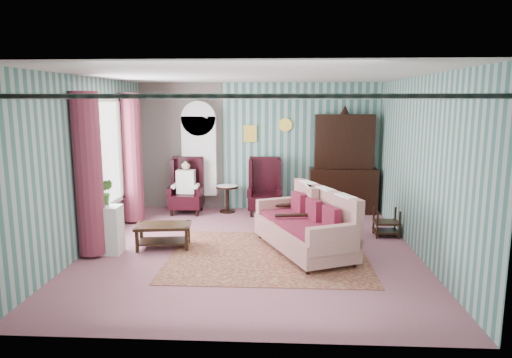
# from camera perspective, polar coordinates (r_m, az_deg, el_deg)

# --- Properties ---
(floor) EXTENTS (6.00, 6.00, 0.00)m
(floor) POSITION_cam_1_polar(r_m,az_deg,el_deg) (7.85, -0.65, -8.80)
(floor) COLOR #895059
(floor) RESTS_ON ground
(room_shell) EXTENTS (5.53, 6.02, 2.91)m
(room_shell) POSITION_cam_1_polar(r_m,az_deg,el_deg) (7.69, -5.22, 6.05)
(room_shell) COLOR #396861
(room_shell) RESTS_ON ground
(bookcase) EXTENTS (0.80, 0.28, 2.24)m
(bookcase) POSITION_cam_1_polar(r_m,az_deg,el_deg) (10.52, -7.04, 2.19)
(bookcase) COLOR white
(bookcase) RESTS_ON floor
(dresser_hutch) EXTENTS (1.50, 0.56, 2.36)m
(dresser_hutch) POSITION_cam_1_polar(r_m,az_deg,el_deg) (10.33, 10.90, 2.28)
(dresser_hutch) COLOR black
(dresser_hutch) RESTS_ON floor
(wingback_left) EXTENTS (0.76, 0.80, 1.25)m
(wingback_left) POSITION_cam_1_polar(r_m,az_deg,el_deg) (10.26, -8.73, -0.84)
(wingback_left) COLOR black
(wingback_left) RESTS_ON floor
(wingback_right) EXTENTS (0.76, 0.80, 1.25)m
(wingback_right) POSITION_cam_1_polar(r_m,az_deg,el_deg) (10.06, 1.08, -0.95)
(wingback_right) COLOR black
(wingback_right) RESTS_ON floor
(seated_woman) EXTENTS (0.44, 0.40, 1.18)m
(seated_woman) POSITION_cam_1_polar(r_m,az_deg,el_deg) (10.27, -8.73, -1.03)
(seated_woman) COLOR white
(seated_woman) RESTS_ON floor
(round_side_table) EXTENTS (0.50, 0.50, 0.60)m
(round_side_table) POSITION_cam_1_polar(r_m,az_deg,el_deg) (10.33, -3.62, -2.52)
(round_side_table) COLOR black
(round_side_table) RESTS_ON floor
(nest_table) EXTENTS (0.45, 0.38, 0.54)m
(nest_table) POSITION_cam_1_polar(r_m,az_deg,el_deg) (8.85, 15.98, -5.21)
(nest_table) COLOR black
(nest_table) RESTS_ON floor
(plant_stand) EXTENTS (0.55, 0.35, 0.80)m
(plant_stand) POSITION_cam_1_polar(r_m,az_deg,el_deg) (7.97, -18.40, -6.03)
(plant_stand) COLOR white
(plant_stand) RESTS_ON floor
(rug) EXTENTS (3.20, 2.60, 0.01)m
(rug) POSITION_cam_1_polar(r_m,az_deg,el_deg) (7.55, 1.50, -9.53)
(rug) COLOR #4D2119
(rug) RESTS_ON floor
(sofa) EXTENTS (1.87, 2.40, 0.92)m
(sofa) POSITION_cam_1_polar(r_m,az_deg,el_deg) (7.65, 5.95, -5.77)
(sofa) COLOR beige
(sofa) RESTS_ON floor
(floral_armchair) EXTENTS (0.98, 0.98, 1.01)m
(floral_armchair) POSITION_cam_1_polar(r_m,az_deg,el_deg) (8.12, 4.49, -4.49)
(floral_armchair) COLOR beige
(floral_armchair) RESTS_ON floor
(coffee_table) EXTENTS (0.99, 0.66, 0.41)m
(coffee_table) POSITION_cam_1_polar(r_m,az_deg,el_deg) (8.04, -11.49, -7.01)
(coffee_table) COLOR black
(coffee_table) RESTS_ON floor
(potted_plant_a) EXTENTS (0.43, 0.41, 0.38)m
(potted_plant_a) POSITION_cam_1_polar(r_m,az_deg,el_deg) (7.81, -19.50, -1.96)
(potted_plant_a) COLOR #194916
(potted_plant_a) RESTS_ON plant_stand
(potted_plant_b) EXTENTS (0.26, 0.21, 0.43)m
(potted_plant_b) POSITION_cam_1_polar(r_m,az_deg,el_deg) (7.92, -18.28, -1.55)
(potted_plant_b) COLOR #1B5720
(potted_plant_b) RESTS_ON plant_stand
(potted_plant_c) EXTENTS (0.29, 0.29, 0.42)m
(potted_plant_c) POSITION_cam_1_polar(r_m,az_deg,el_deg) (7.94, -18.97, -1.60)
(potted_plant_c) COLOR #1A561E
(potted_plant_c) RESTS_ON plant_stand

